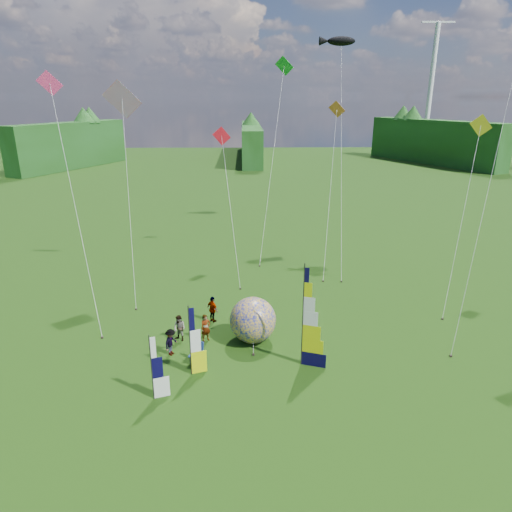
{
  "coord_description": "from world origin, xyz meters",
  "views": [
    {
      "loc": [
        -1.55,
        -17.81,
        13.13
      ],
      "look_at": [
        -1.0,
        4.0,
        5.5
      ],
      "focal_mm": 32.0,
      "sensor_mm": 36.0,
      "label": 1
    }
  ],
  "objects_px": {
    "spectator_a": "(206,328)",
    "spectator_d": "(213,309)",
    "spectator_b": "(179,328)",
    "side_banner_far": "(152,369)",
    "camp_chair": "(196,354)",
    "side_banner_left": "(190,342)",
    "spectator_c": "(171,342)",
    "feather_banner_main": "(303,318)",
    "kite_whale": "(342,142)",
    "bol_inflatable": "(253,320)"
  },
  "relations": [
    {
      "from": "side_banner_left",
      "to": "spectator_d",
      "type": "height_order",
      "value": "side_banner_left"
    },
    {
      "from": "spectator_a",
      "to": "side_banner_left",
      "type": "bearing_deg",
      "value": -129.67
    },
    {
      "from": "side_banner_far",
      "to": "kite_whale",
      "type": "distance_m",
      "value": 24.91
    },
    {
      "from": "spectator_b",
      "to": "spectator_c",
      "type": "relative_size",
      "value": 1.02
    },
    {
      "from": "side_banner_left",
      "to": "spectator_c",
      "type": "xyz_separation_m",
      "value": [
        -1.28,
        1.89,
        -1.07
      ]
    },
    {
      "from": "spectator_c",
      "to": "side_banner_far",
      "type": "bearing_deg",
      "value": -160.91
    },
    {
      "from": "feather_banner_main",
      "to": "spectator_b",
      "type": "bearing_deg",
      "value": 177.02
    },
    {
      "from": "side_banner_far",
      "to": "spectator_c",
      "type": "height_order",
      "value": "side_banner_far"
    },
    {
      "from": "side_banner_far",
      "to": "spectator_c",
      "type": "bearing_deg",
      "value": 68.7
    },
    {
      "from": "spectator_c",
      "to": "camp_chair",
      "type": "xyz_separation_m",
      "value": [
        1.42,
        -0.91,
        -0.18
      ]
    },
    {
      "from": "spectator_a",
      "to": "camp_chair",
      "type": "distance_m",
      "value": 2.38
    },
    {
      "from": "spectator_d",
      "to": "side_banner_left",
      "type": "bearing_deg",
      "value": 131.7
    },
    {
      "from": "side_banner_far",
      "to": "spectator_a",
      "type": "height_order",
      "value": "side_banner_far"
    },
    {
      "from": "side_banner_far",
      "to": "spectator_a",
      "type": "relative_size",
      "value": 1.98
    },
    {
      "from": "spectator_d",
      "to": "camp_chair",
      "type": "relative_size",
      "value": 1.45
    },
    {
      "from": "camp_chair",
      "to": "spectator_c",
      "type": "bearing_deg",
      "value": 168.52
    },
    {
      "from": "side_banner_left",
      "to": "spectator_b",
      "type": "bearing_deg",
      "value": 88.41
    },
    {
      "from": "side_banner_far",
      "to": "camp_chair",
      "type": "bearing_deg",
      "value": 42.6
    },
    {
      "from": "spectator_a",
      "to": "spectator_d",
      "type": "relative_size",
      "value": 0.97
    },
    {
      "from": "feather_banner_main",
      "to": "spectator_b",
      "type": "height_order",
      "value": "feather_banner_main"
    },
    {
      "from": "spectator_a",
      "to": "spectator_c",
      "type": "bearing_deg",
      "value": -172.06
    },
    {
      "from": "spectator_c",
      "to": "camp_chair",
      "type": "relative_size",
      "value": 1.31
    },
    {
      "from": "bol_inflatable",
      "to": "spectator_d",
      "type": "xyz_separation_m",
      "value": [
        -2.42,
        2.39,
        -0.47
      ]
    },
    {
      "from": "side_banner_far",
      "to": "spectator_b",
      "type": "xyz_separation_m",
      "value": [
        0.49,
        5.32,
        -0.82
      ]
    },
    {
      "from": "feather_banner_main",
      "to": "side_banner_left",
      "type": "relative_size",
      "value": 1.48
    },
    {
      "from": "bol_inflatable",
      "to": "spectator_a",
      "type": "bearing_deg",
      "value": 178.32
    },
    {
      "from": "feather_banner_main",
      "to": "kite_whale",
      "type": "relative_size",
      "value": 0.28
    },
    {
      "from": "bol_inflatable",
      "to": "kite_whale",
      "type": "distance_m",
      "value": 18.75
    },
    {
      "from": "spectator_a",
      "to": "camp_chair",
      "type": "relative_size",
      "value": 1.4
    },
    {
      "from": "side_banner_left",
      "to": "bol_inflatable",
      "type": "distance_m",
      "value": 4.55
    },
    {
      "from": "side_banner_far",
      "to": "camp_chair",
      "type": "xyz_separation_m",
      "value": [
        1.66,
        2.91,
        -1.01
      ]
    },
    {
      "from": "side_banner_left",
      "to": "camp_chair",
      "type": "distance_m",
      "value": 1.59
    },
    {
      "from": "camp_chair",
      "to": "kite_whale",
      "type": "height_order",
      "value": "kite_whale"
    },
    {
      "from": "side_banner_left",
      "to": "side_banner_far",
      "type": "relative_size",
      "value": 1.15
    },
    {
      "from": "side_banner_left",
      "to": "spectator_a",
      "type": "relative_size",
      "value": 2.26
    },
    {
      "from": "spectator_b",
      "to": "kite_whale",
      "type": "bearing_deg",
      "value": 82.94
    },
    {
      "from": "camp_chair",
      "to": "side_banner_left",
      "type": "bearing_deg",
      "value": -77.13
    },
    {
      "from": "side_banner_left",
      "to": "spectator_c",
      "type": "height_order",
      "value": "side_banner_left"
    },
    {
      "from": "camp_chair",
      "to": "kite_whale",
      "type": "relative_size",
      "value": 0.06
    },
    {
      "from": "feather_banner_main",
      "to": "camp_chair",
      "type": "height_order",
      "value": "feather_banner_main"
    },
    {
      "from": "bol_inflatable",
      "to": "spectator_d",
      "type": "relative_size",
      "value": 1.57
    },
    {
      "from": "kite_whale",
      "to": "spectator_d",
      "type": "bearing_deg",
      "value": -132.54
    },
    {
      "from": "spectator_c",
      "to": "kite_whale",
      "type": "height_order",
      "value": "kite_whale"
    },
    {
      "from": "spectator_a",
      "to": "bol_inflatable",
      "type": "bearing_deg",
      "value": -33.4
    },
    {
      "from": "spectator_c",
      "to": "spectator_d",
      "type": "bearing_deg",
      "value": -5.28
    },
    {
      "from": "feather_banner_main",
      "to": "spectator_a",
      "type": "distance_m",
      "value": 6.03
    },
    {
      "from": "spectator_a",
      "to": "spectator_b",
      "type": "xyz_separation_m",
      "value": [
        -1.49,
        0.07,
        -0.04
      ]
    },
    {
      "from": "camp_chair",
      "to": "kite_whale",
      "type": "xyz_separation_m",
      "value": [
        10.55,
        17.26,
        9.09
      ]
    },
    {
      "from": "spectator_c",
      "to": "spectator_d",
      "type": "relative_size",
      "value": 0.9
    },
    {
      "from": "bol_inflatable",
      "to": "spectator_b",
      "type": "xyz_separation_m",
      "value": [
        -4.15,
        0.14,
        -0.54
      ]
    }
  ]
}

